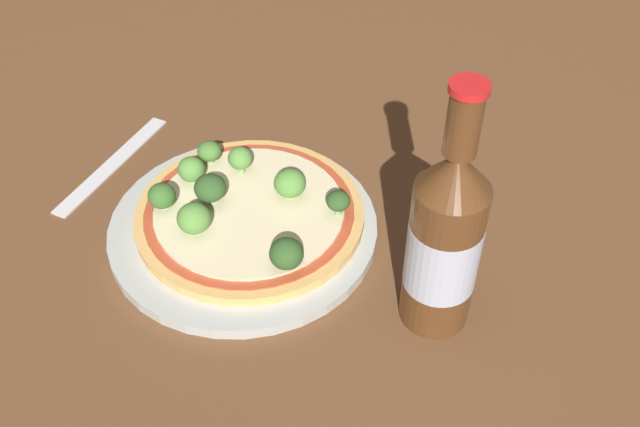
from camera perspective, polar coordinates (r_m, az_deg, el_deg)
The scene contains 14 objects.
ground_plane at distance 0.74m, azimuth -6.22°, elevation -1.74°, with size 3.00×3.00×0.00m, color brown.
plate at distance 0.75m, azimuth -6.02°, elevation -0.98°, with size 0.26×0.26×0.01m.
pizza at distance 0.74m, azimuth -5.24°, elevation -0.07°, with size 0.23×0.23×0.01m.
broccoli_floret_0 at distance 0.67m, azimuth -2.57°, elevation -3.09°, with size 0.03×0.03×0.03m.
broccoli_floret_1 at distance 0.72m, azimuth 1.41°, elevation 0.93°, with size 0.02×0.02×0.03m.
broccoli_floret_2 at distance 0.71m, azimuth -9.58°, elevation -0.37°, with size 0.03×0.03×0.03m.
broccoli_floret_3 at distance 0.76m, azimuth -6.10°, elevation 4.19°, with size 0.03×0.03×0.03m.
broccoli_floret_4 at distance 0.78m, azimuth -8.43°, elevation 4.71°, with size 0.02×0.02×0.02m.
broccoli_floret_5 at distance 0.73m, azimuth -8.36°, elevation 1.93°, with size 0.03×0.03×0.03m.
broccoli_floret_6 at distance 0.74m, azimuth -11.96°, elevation 1.32°, with size 0.03×0.03×0.03m.
broccoli_floret_7 at distance 0.76m, azimuth -9.78°, elevation 3.33°, with size 0.03×0.03×0.03m.
broccoli_floret_8 at distance 0.73m, azimuth -2.31°, elevation 2.32°, with size 0.03×0.03×0.03m.
beer_bottle at distance 0.61m, azimuth 9.48°, elevation -1.99°, with size 0.06×0.06×0.24m.
fork at distance 0.85m, azimuth -15.54°, elevation 3.68°, with size 0.06×0.18×0.00m.
Camera 1 is at (0.40, -0.34, 0.53)m, focal length 42.00 mm.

